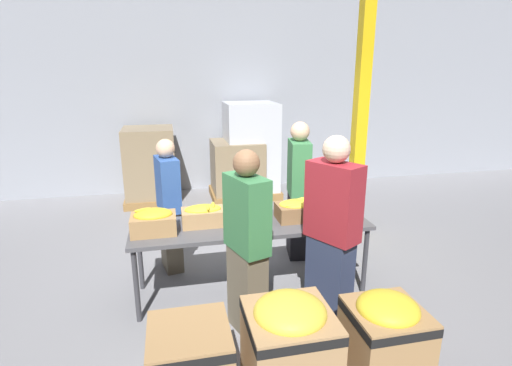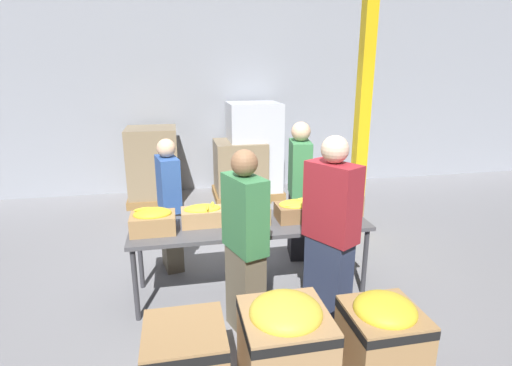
{
  "view_description": "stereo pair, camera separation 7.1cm",
  "coord_description": "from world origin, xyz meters",
  "px_view_note": "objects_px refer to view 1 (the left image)",
  "views": [
    {
      "loc": [
        -0.77,
        -3.73,
        2.3
      ],
      "look_at": [
        0.11,
        0.28,
        1.12
      ],
      "focal_mm": 28.0,
      "sensor_mm": 36.0,
      "label": 1
    },
    {
      "loc": [
        -0.7,
        -3.75,
        2.3
      ],
      "look_at": [
        0.11,
        0.28,
        1.12
      ],
      "focal_mm": 28.0,
      "sensor_mm": 36.0,
      "label": 2
    }
  ],
  "objects_px": {
    "volunteer_3": "(247,245)",
    "volunteer_1": "(332,234)",
    "donation_bin_1": "(289,344)",
    "banana_box_2": "(250,212)",
    "banana_box_3": "(297,210)",
    "banana_box_4": "(340,200)",
    "volunteer_0": "(169,207)",
    "support_pillar": "(362,92)",
    "pallet_stack_1": "(150,166)",
    "volunteer_2": "(298,192)",
    "pallet_stack_0": "(251,150)",
    "banana_box_0": "(153,221)",
    "banana_box_1": "(203,215)",
    "sorting_table": "(251,228)",
    "pallet_stack_2": "(237,170)",
    "donation_bin_2": "(385,335)"
  },
  "relations": [
    {
      "from": "banana_box_2",
      "to": "banana_box_3",
      "type": "xyz_separation_m",
      "value": [
        0.5,
        -0.01,
        -0.01
      ]
    },
    {
      "from": "sorting_table",
      "to": "support_pillar",
      "type": "relative_size",
      "value": 0.6
    },
    {
      "from": "banana_box_3",
      "to": "pallet_stack_2",
      "type": "bearing_deg",
      "value": 91.52
    },
    {
      "from": "volunteer_2",
      "to": "support_pillar",
      "type": "relative_size",
      "value": 0.43
    },
    {
      "from": "banana_box_0",
      "to": "banana_box_4",
      "type": "xyz_separation_m",
      "value": [
        1.97,
        0.11,
        0.03
      ]
    },
    {
      "from": "volunteer_1",
      "to": "banana_box_4",
      "type": "bearing_deg",
      "value": -58.92
    },
    {
      "from": "pallet_stack_0",
      "to": "banana_box_1",
      "type": "bearing_deg",
      "value": -109.57
    },
    {
      "from": "volunteer_2",
      "to": "donation_bin_2",
      "type": "distance_m",
      "value": 2.21
    },
    {
      "from": "banana_box_0",
      "to": "volunteer_2",
      "type": "xyz_separation_m",
      "value": [
        1.71,
        0.76,
        -0.05
      ]
    },
    {
      "from": "banana_box_3",
      "to": "banana_box_0",
      "type": "bearing_deg",
      "value": -178.07
    },
    {
      "from": "banana_box_0",
      "to": "banana_box_1",
      "type": "relative_size",
      "value": 1.0
    },
    {
      "from": "volunteer_0",
      "to": "pallet_stack_2",
      "type": "distance_m",
      "value": 2.82
    },
    {
      "from": "banana_box_3",
      "to": "volunteer_2",
      "type": "xyz_separation_m",
      "value": [
        0.25,
        0.71,
        -0.04
      ]
    },
    {
      "from": "banana_box_1",
      "to": "support_pillar",
      "type": "bearing_deg",
      "value": 28.66
    },
    {
      "from": "sorting_table",
      "to": "volunteer_1",
      "type": "xyz_separation_m",
      "value": [
        0.59,
        -0.66,
        0.16
      ]
    },
    {
      "from": "banana_box_4",
      "to": "volunteer_1",
      "type": "xyz_separation_m",
      "value": [
        -0.41,
        -0.74,
        -0.04
      ]
    },
    {
      "from": "sorting_table",
      "to": "volunteer_1",
      "type": "distance_m",
      "value": 0.91
    },
    {
      "from": "support_pillar",
      "to": "pallet_stack_1",
      "type": "height_order",
      "value": "support_pillar"
    },
    {
      "from": "sorting_table",
      "to": "pallet_stack_0",
      "type": "distance_m",
      "value": 3.42
    },
    {
      "from": "banana_box_0",
      "to": "donation_bin_2",
      "type": "distance_m",
      "value": 2.26
    },
    {
      "from": "volunteer_2",
      "to": "pallet_stack_1",
      "type": "relative_size",
      "value": 1.29
    },
    {
      "from": "sorting_table",
      "to": "support_pillar",
      "type": "height_order",
      "value": "support_pillar"
    },
    {
      "from": "volunteer_0",
      "to": "support_pillar",
      "type": "relative_size",
      "value": 0.39
    },
    {
      "from": "support_pillar",
      "to": "pallet_stack_2",
      "type": "xyz_separation_m",
      "value": [
        -1.39,
        1.92,
        -1.49
      ]
    },
    {
      "from": "pallet_stack_1",
      "to": "banana_box_1",
      "type": "bearing_deg",
      "value": -78.81
    },
    {
      "from": "pallet_stack_2",
      "to": "donation_bin_1",
      "type": "bearing_deg",
      "value": -95.29
    },
    {
      "from": "banana_box_2",
      "to": "support_pillar",
      "type": "xyz_separation_m",
      "value": [
        1.8,
        1.29,
        1.11
      ]
    },
    {
      "from": "volunteer_3",
      "to": "volunteer_1",
      "type": "bearing_deg",
      "value": -111.22
    },
    {
      "from": "support_pillar",
      "to": "pallet_stack_0",
      "type": "relative_size",
      "value": 2.33
    },
    {
      "from": "banana_box_3",
      "to": "banana_box_4",
      "type": "xyz_separation_m",
      "value": [
        0.51,
        0.07,
        0.04
      ]
    },
    {
      "from": "banana_box_0",
      "to": "pallet_stack_1",
      "type": "distance_m",
      "value": 3.36
    },
    {
      "from": "sorting_table",
      "to": "volunteer_0",
      "type": "height_order",
      "value": "volunteer_0"
    },
    {
      "from": "banana_box_1",
      "to": "donation_bin_1",
      "type": "relative_size",
      "value": 0.54
    },
    {
      "from": "volunteer_2",
      "to": "donation_bin_1",
      "type": "bearing_deg",
      "value": -9.88
    },
    {
      "from": "pallet_stack_2",
      "to": "banana_box_2",
      "type": "bearing_deg",
      "value": -97.35
    },
    {
      "from": "volunteer_3",
      "to": "donation_bin_1",
      "type": "height_order",
      "value": "volunteer_3"
    },
    {
      "from": "donation_bin_1",
      "to": "banana_box_2",
      "type": "bearing_deg",
      "value": 89.29
    },
    {
      "from": "volunteer_1",
      "to": "pallet_stack_1",
      "type": "bearing_deg",
      "value": -6.57
    },
    {
      "from": "volunteer_3",
      "to": "banana_box_4",
      "type": "bearing_deg",
      "value": -77.75
    },
    {
      "from": "donation_bin_1",
      "to": "support_pillar",
      "type": "xyz_separation_m",
      "value": [
        1.82,
        2.74,
        1.59
      ]
    },
    {
      "from": "banana_box_3",
      "to": "support_pillar",
      "type": "height_order",
      "value": "support_pillar"
    },
    {
      "from": "banana_box_0",
      "to": "support_pillar",
      "type": "height_order",
      "value": "support_pillar"
    },
    {
      "from": "banana_box_0",
      "to": "donation_bin_1",
      "type": "relative_size",
      "value": 0.54
    },
    {
      "from": "banana_box_1",
      "to": "banana_box_0",
      "type": "bearing_deg",
      "value": -168.33
    },
    {
      "from": "banana_box_1",
      "to": "volunteer_3",
      "type": "bearing_deg",
      "value": -65.95
    },
    {
      "from": "banana_box_4",
      "to": "volunteer_0",
      "type": "xyz_separation_m",
      "value": [
        -1.82,
        0.63,
        -0.15
      ]
    },
    {
      "from": "banana_box_2",
      "to": "volunteer_1",
      "type": "relative_size",
      "value": 0.22
    },
    {
      "from": "banana_box_1",
      "to": "banana_box_4",
      "type": "distance_m",
      "value": 1.49
    },
    {
      "from": "sorting_table",
      "to": "pallet_stack_1",
      "type": "relative_size",
      "value": 1.83
    },
    {
      "from": "volunteer_1",
      "to": "support_pillar",
      "type": "relative_size",
      "value": 0.44
    }
  ]
}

